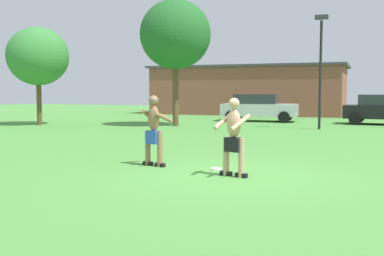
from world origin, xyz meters
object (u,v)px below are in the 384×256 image
at_px(player_with_cap, 154,127).
at_px(tree_left_field, 175,35).
at_px(lamp_post, 321,59).
at_px(player_in_black, 234,136).
at_px(car_silver_mid_lot, 259,107).
at_px(tree_right_field, 38,56).
at_px(frisbee, 216,169).

bearing_deg(player_with_cap, tree_left_field, 110.73).
bearing_deg(lamp_post, player_with_cap, -102.25).
bearing_deg(player_in_black, car_silver_mid_lot, 101.16).
bearing_deg(car_silver_mid_lot, tree_left_field, -122.60).
bearing_deg(player_in_black, tree_right_field, 142.60).
height_order(player_with_cap, tree_right_field, tree_right_field).
bearing_deg(tree_left_field, frisbee, -62.75).
bearing_deg(player_in_black, lamp_post, 87.85).
bearing_deg(lamp_post, tree_right_field, -169.85).
bearing_deg(tree_right_field, tree_left_field, 15.96).
distance_m(car_silver_mid_lot, tree_right_field, 12.47).
bearing_deg(frisbee, player_with_cap, -176.26).
bearing_deg(frisbee, tree_right_field, 143.32).
distance_m(tree_left_field, tree_right_field, 7.22).
distance_m(player_in_black, car_silver_mid_lot, 17.48).
bearing_deg(tree_left_field, tree_right_field, -164.04).
distance_m(car_silver_mid_lot, lamp_post, 6.34).
relative_size(car_silver_mid_lot, tree_left_field, 0.69).
bearing_deg(frisbee, lamp_post, 84.77).
height_order(player_with_cap, lamp_post, lamp_post).
xyz_separation_m(player_in_black, car_silver_mid_lot, (-3.38, 17.15, -0.04)).
xyz_separation_m(frisbee, lamp_post, (1.10, 12.01, 3.23)).
bearing_deg(car_silver_mid_lot, lamp_post, -48.78).
xyz_separation_m(player_in_black, tree_right_field, (-13.41, 10.25, 2.68)).
distance_m(frisbee, lamp_post, 12.49).
xyz_separation_m(player_in_black, lamp_post, (0.48, 12.74, 2.38)).
relative_size(frisbee, tree_right_field, 0.06).
relative_size(player_with_cap, player_in_black, 1.03).
bearing_deg(tree_right_field, player_in_black, -37.40).
bearing_deg(tree_left_field, lamp_post, 4.25).
xyz_separation_m(frisbee, tree_right_field, (-12.79, 9.53, 3.53)).
distance_m(player_with_cap, tree_right_field, 15.04).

